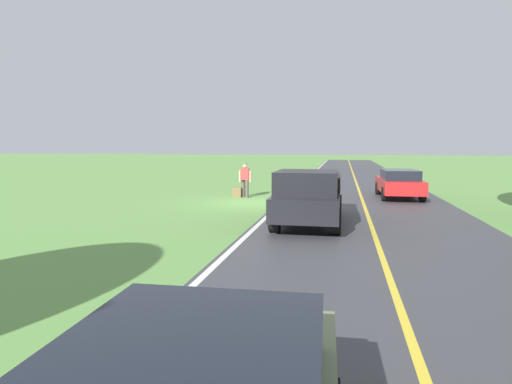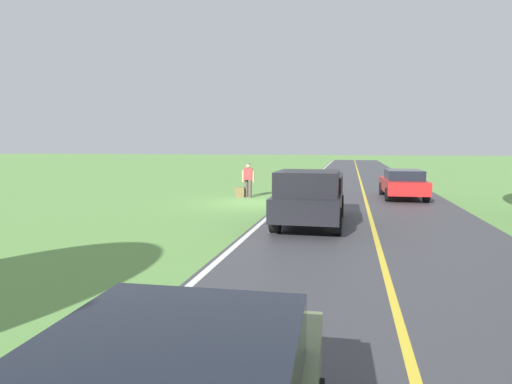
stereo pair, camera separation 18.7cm
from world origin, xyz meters
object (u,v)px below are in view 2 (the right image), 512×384
object	(u,v)px
hitchhiker_walking	(248,178)
suitcase_carried	(240,192)
pickup_truck_passing	(310,196)
sedan_near_oncoming	(403,183)

from	to	relation	value
hitchhiker_walking	suitcase_carried	world-z (taller)	hitchhiker_walking
hitchhiker_walking	suitcase_carried	distance (m)	0.85
suitcase_carried	pickup_truck_passing	world-z (taller)	pickup_truck_passing
suitcase_carried	sedan_near_oncoming	world-z (taller)	sedan_near_oncoming
suitcase_carried	sedan_near_oncoming	size ratio (longest dim) A/B	0.11
pickup_truck_passing	sedan_near_oncoming	world-z (taller)	pickup_truck_passing
hitchhiker_walking	suitcase_carried	size ratio (longest dim) A/B	3.51
hitchhiker_walking	pickup_truck_passing	bearing A→B (deg)	118.07
suitcase_carried	pickup_truck_passing	bearing A→B (deg)	27.85
hitchhiker_walking	pickup_truck_passing	xyz separation A→B (m)	(-3.72, 6.98, -0.01)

